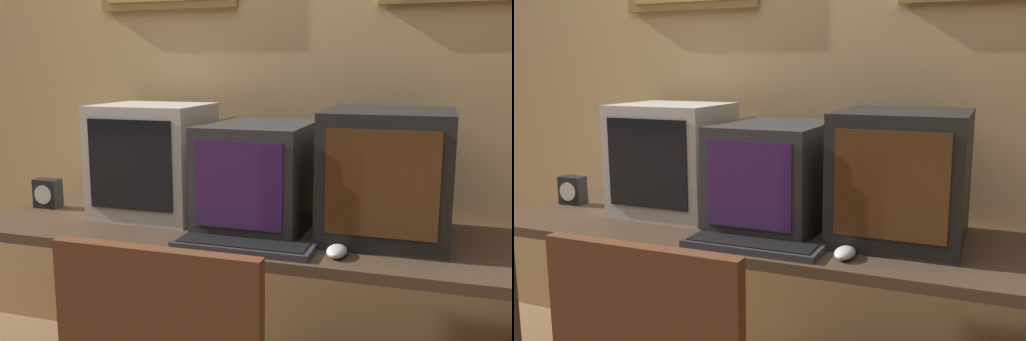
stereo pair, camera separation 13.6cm
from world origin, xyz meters
TOP-DOWN VIEW (x-y plane):
  - wall_back at (0.00, 1.32)m, footprint 8.00×0.08m
  - desk at (0.00, 0.89)m, footprint 2.11×0.62m
  - monitor_left at (-0.45, 0.99)m, footprint 0.41×0.37m
  - monitor_center at (-0.01, 0.95)m, footprint 0.36×0.46m
  - monitor_right at (0.45, 0.96)m, footprint 0.42×0.44m
  - keyboard_main at (0.03, 0.68)m, footprint 0.46×0.15m
  - mouse_near_keyboard at (0.33, 0.70)m, footprint 0.06×0.11m
  - desk_clock at (-0.93, 0.95)m, footprint 0.11×0.06m

SIDE VIEW (x-z plane):
  - desk at x=0.00m, z-range 0.28..0.99m
  - keyboard_main at x=0.03m, z-range 0.71..0.73m
  - mouse_near_keyboard at x=0.33m, z-range 0.71..0.74m
  - desk_clock at x=-0.93m, z-range 0.71..0.83m
  - monitor_center at x=-0.01m, z-range 0.71..1.09m
  - monitor_left at x=-0.45m, z-range 0.71..1.14m
  - monitor_right at x=0.45m, z-range 0.71..1.14m
  - wall_back at x=0.00m, z-range 0.01..2.61m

